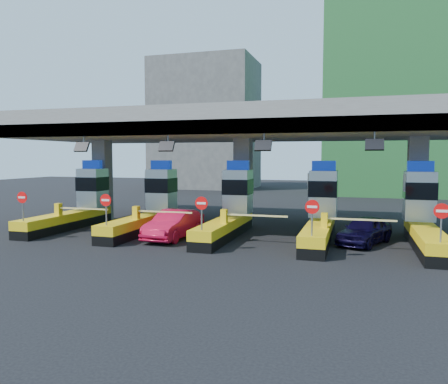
# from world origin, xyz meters

# --- Properties ---
(ground) EXTENTS (120.00, 120.00, 0.00)m
(ground) POSITION_xyz_m (0.00, 0.00, 0.00)
(ground) COLOR black
(ground) RESTS_ON ground
(toll_canopy) EXTENTS (28.00, 12.09, 7.00)m
(toll_canopy) POSITION_xyz_m (0.00, 2.87, 6.13)
(toll_canopy) COLOR slate
(toll_canopy) RESTS_ON ground
(toll_lane_far_left) EXTENTS (4.43, 8.00, 4.16)m
(toll_lane_far_left) POSITION_xyz_m (-10.00, 0.28, 1.40)
(toll_lane_far_left) COLOR black
(toll_lane_far_left) RESTS_ON ground
(toll_lane_left) EXTENTS (4.43, 8.00, 4.16)m
(toll_lane_left) POSITION_xyz_m (-5.00, 0.28, 1.40)
(toll_lane_left) COLOR black
(toll_lane_left) RESTS_ON ground
(toll_lane_center) EXTENTS (4.43, 8.00, 4.16)m
(toll_lane_center) POSITION_xyz_m (0.00, 0.28, 1.40)
(toll_lane_center) COLOR black
(toll_lane_center) RESTS_ON ground
(toll_lane_right) EXTENTS (4.43, 8.00, 4.16)m
(toll_lane_right) POSITION_xyz_m (5.00, 0.28, 1.40)
(toll_lane_right) COLOR black
(toll_lane_right) RESTS_ON ground
(toll_lane_far_right) EXTENTS (4.43, 8.00, 4.16)m
(toll_lane_far_right) POSITION_xyz_m (10.00, 0.28, 1.40)
(toll_lane_far_right) COLOR black
(toll_lane_far_right) RESTS_ON ground
(bg_building_scaffold) EXTENTS (18.00, 12.00, 28.00)m
(bg_building_scaffold) POSITION_xyz_m (12.00, 32.00, 14.00)
(bg_building_scaffold) COLOR #1E5926
(bg_building_scaffold) RESTS_ON ground
(bg_building_concrete) EXTENTS (14.00, 10.00, 18.00)m
(bg_building_concrete) POSITION_xyz_m (-14.00, 36.00, 9.00)
(bg_building_concrete) COLOR #4C4C49
(bg_building_concrete) RESTS_ON ground
(van) EXTENTS (3.10, 4.43, 1.40)m
(van) POSITION_xyz_m (7.23, -0.60, 0.70)
(van) COLOR black
(van) RESTS_ON ground
(red_car) EXTENTS (1.87, 4.70, 1.52)m
(red_car) POSITION_xyz_m (-2.53, -1.97, 0.76)
(red_car) COLOR red
(red_car) RESTS_ON ground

